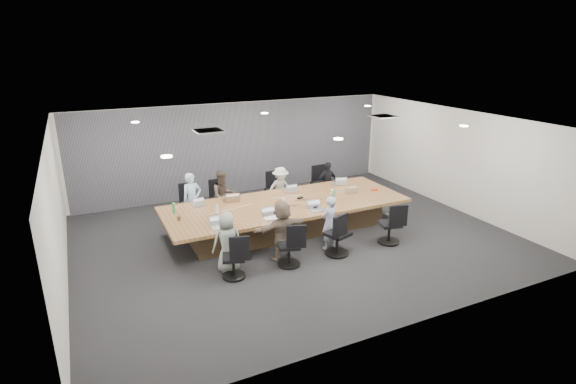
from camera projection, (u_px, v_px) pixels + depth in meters
name	position (u px, v px, depth m)	size (l,w,h in m)	color
floor	(295.00, 238.00, 10.88)	(10.00, 8.00, 0.00)	#252628
ceiling	(296.00, 123.00, 9.99)	(10.00, 8.00, 0.00)	white
wall_back	(238.00, 148.00, 13.86)	(10.00, 2.80, 0.00)	silver
wall_front	(409.00, 251.00, 7.01)	(10.00, 2.80, 0.00)	silver
wall_left	(56.00, 217.00, 8.39)	(8.00, 2.80, 0.00)	silver
wall_right	(456.00, 160.00, 12.48)	(8.00, 2.80, 0.00)	silver
curtain	(239.00, 149.00, 13.79)	(9.80, 0.04, 2.80)	slate
conference_table	(286.00, 216.00, 11.18)	(6.00, 2.20, 0.74)	#4A3722
chair_0	(190.00, 207.00, 11.82)	(0.52, 0.52, 0.77)	black
chair_1	(220.00, 202.00, 12.15)	(0.52, 0.52, 0.77)	black
chair_2	(275.00, 193.00, 12.82)	(0.56, 0.56, 0.82)	black
chair_3	(321.00, 186.00, 13.43)	(0.56, 0.56, 0.83)	black
chair_4	(233.00, 261.00, 8.93)	(0.50, 0.50, 0.74)	black
chair_5	(289.00, 249.00, 9.43)	(0.51, 0.51, 0.76)	black
chair_6	(337.00, 237.00, 9.90)	(0.56, 0.56, 0.83)	black
chair_7	(389.00, 227.00, 10.49)	(0.54, 0.54, 0.79)	black
person_0	(192.00, 200.00, 11.42)	(0.51, 0.33, 1.40)	#A8CBE3
laptop_0	(198.00, 204.00, 10.93)	(0.29, 0.20, 0.02)	#B2B2B7
person_1	(223.00, 196.00, 11.76)	(0.66, 0.51, 1.36)	#453A30
laptop_1	(230.00, 200.00, 11.27)	(0.36, 0.25, 0.02)	#8C6647
person_2	(280.00, 189.00, 12.45)	(0.81, 0.47, 1.26)	#BBBBBB
laptop_2	(289.00, 191.00, 11.94)	(0.31, 0.21, 0.02)	#B2B2B7
person_3	(327.00, 183.00, 13.07)	(0.73, 0.30, 1.24)	black
laptop_3	(337.00, 184.00, 12.55)	(0.34, 0.23, 0.02)	#B2B2B7
person_4	(227.00, 242.00, 9.14)	(0.62, 0.41, 1.28)	gray
laptop_4	(219.00, 227.00, 9.58)	(0.33, 0.23, 0.02)	#B2B2B7
person_5	(282.00, 230.00, 9.63)	(1.24, 0.40, 1.34)	#756153
laptop_5	(272.00, 218.00, 10.08)	(0.34, 0.23, 0.02)	#B2B2B7
person_6	(330.00, 223.00, 10.13)	(0.46, 0.30, 1.26)	#989BB5
laptop_6	(318.00, 210.00, 10.57)	(0.34, 0.23, 0.02)	#B2B2B7
bottle_green_left	(174.00, 208.00, 10.35)	(0.07, 0.07, 0.26)	#329158
bottle_green_right	(333.00, 196.00, 11.21)	(0.07, 0.07, 0.25)	#329158
bottle_clear	(217.00, 209.00, 10.34)	(0.06, 0.06, 0.22)	silver
cup_white_far	(283.00, 200.00, 11.16)	(0.07, 0.07, 0.09)	white
cup_white_near	(332.00, 191.00, 11.78)	(0.08, 0.08, 0.10)	white
mug_brown	(179.00, 218.00, 9.97)	(0.08, 0.08, 0.10)	brown
mic_left	(268.00, 212.00, 10.41)	(0.14, 0.09, 0.03)	black
mic_right	(300.00, 198.00, 11.38)	(0.14, 0.10, 0.03)	black
stapler	(316.00, 207.00, 10.69)	(0.15, 0.04, 0.06)	black
canvas_bag	(351.00, 190.00, 11.80)	(0.27, 0.17, 0.15)	tan
snack_packet	(374.00, 189.00, 12.01)	(0.17, 0.12, 0.04)	red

